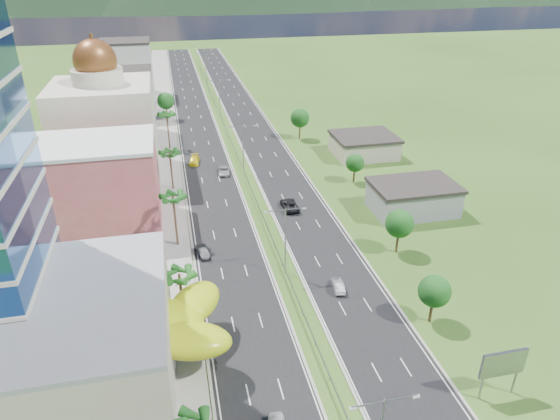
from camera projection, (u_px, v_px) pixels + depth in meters
ground at (302, 314)px, 66.81m from camera, size 500.00×500.00×0.00m
road_left at (196, 123)px, 143.57m from camera, size 11.00×260.00×0.04m
road_right at (248, 120)px, 146.51m from camera, size 11.00×260.00×0.04m
sidewalk_left at (163, 125)px, 141.69m from camera, size 7.00×260.00×0.12m
median_guardrail at (230, 139)px, 129.11m from camera, size 0.10×216.06×0.76m
streetlight_median_b at (285, 234)px, 72.44m from camera, size 6.04×0.25×11.00m
streetlight_median_c at (243, 144)px, 107.21m from camera, size 6.04×0.25×11.00m
streetlight_median_d at (219, 94)px, 146.33m from camera, size 6.04×0.25×11.00m
streetlight_median_e at (205, 65)px, 185.45m from camera, size 6.04×0.25×11.00m
mall_podium at (26, 351)px, 52.83m from camera, size 30.00×24.00×11.00m
lime_canopy at (144, 326)px, 57.15m from camera, size 18.00×15.00×7.40m
pink_shophouse at (98, 186)px, 85.74m from camera, size 20.00×15.00×15.00m
domed_building at (106, 125)px, 103.99m from camera, size 20.00×20.00×28.70m
midrise_grey at (120, 109)px, 127.44m from camera, size 16.00×15.00×16.00m
midrise_beige at (125, 94)px, 147.24m from camera, size 16.00×15.00×13.00m
midrise_white at (128, 70)px, 166.10m from camera, size 16.00×15.00×18.00m
billboard at (503, 365)px, 52.49m from camera, size 5.20×0.35×6.20m
shed_near at (413, 199)px, 92.89m from camera, size 15.00×10.00×5.00m
shed_far at (364, 146)px, 119.50m from camera, size 14.00×12.00×4.40m
palm_tree_b at (179, 277)px, 62.31m from camera, size 3.60×3.60×8.10m
palm_tree_c at (173, 199)px, 79.04m from camera, size 3.60×3.60×9.60m
palm_tree_d at (170, 154)px, 99.47m from camera, size 3.60×3.60×8.60m
palm_tree_e at (167, 116)px, 120.86m from camera, size 3.60×3.60×9.40m
leafy_tree_lfar at (166, 101)px, 143.83m from camera, size 4.90×4.90×8.05m
leafy_tree_ra at (434, 291)px, 63.43m from camera, size 4.20×4.20×6.90m
leafy_tree_rb at (399, 224)px, 78.61m from camera, size 4.55×4.55×7.47m
leafy_tree_rc at (355, 163)px, 103.91m from camera, size 3.85×3.85×6.33m
leafy_tree_rd at (300, 118)px, 128.66m from camera, size 4.90×4.90×8.05m
mountain_ridge at (240, 7)px, 469.75m from camera, size 860.00×140.00×90.00m
car_dark_left at (203, 252)px, 79.67m from camera, size 2.10×4.31×1.36m
car_silver_mid_left at (224, 171)px, 109.66m from camera, size 2.83×5.26×1.40m
car_yellow_far_left at (194, 160)px, 115.21m from camera, size 2.89×5.46×1.51m
car_silver_right at (338, 285)px, 71.49m from camera, size 1.89×4.13×1.31m
car_dark_far_right at (290, 205)px, 94.40m from camera, size 2.78×5.95×1.65m
motorcycle at (216, 362)px, 58.06m from camera, size 0.63×1.87×1.18m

